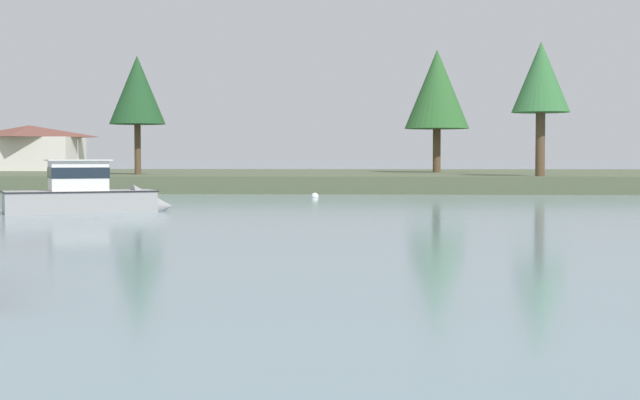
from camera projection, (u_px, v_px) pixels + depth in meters
name	position (u px, v px, depth m)	size (l,w,h in m)	color
far_shore_bank	(306.00, 179.00, 95.20)	(235.04, 44.92, 1.32)	#4C563D
cruiser_grey	(94.00, 200.00, 49.24)	(8.77, 5.73, 4.57)	gray
mooring_buoy_white	(315.00, 196.00, 66.81)	(0.50, 0.50, 0.56)	white
shore_tree_far_left	(137.00, 91.00, 81.62)	(4.71, 4.71, 9.99)	brown
shore_tree_far_right	(541.00, 79.00, 74.64)	(4.46, 4.46, 10.36)	brown
shore_tree_inland_c	(437.00, 90.00, 92.12)	(6.14, 6.14, 11.67)	brown
cottage_near_water	(30.00, 147.00, 104.55)	(11.02, 8.02, 4.88)	silver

